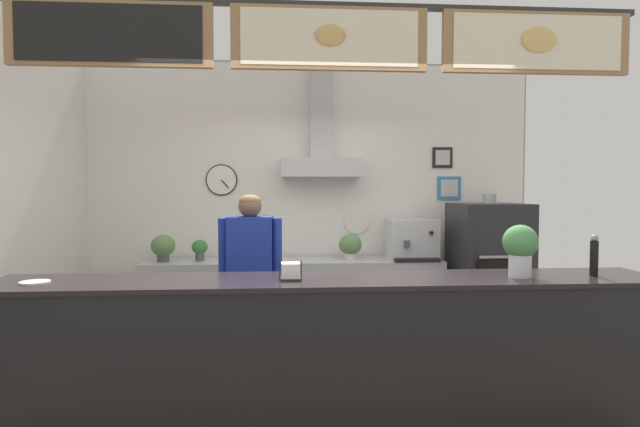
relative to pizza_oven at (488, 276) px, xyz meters
The scene contains 15 objects.
ground_plane 2.51m from the pizza_oven, 139.79° to the right, with size 5.98×5.98×0.00m, color brown.
back_wall_assembly 2.09m from the pizza_oven, 163.77° to the left, with size 4.98×2.55×3.08m.
service_counter 2.70m from the pizza_oven, 132.72° to the right, with size 4.26×0.62×1.09m.
back_prep_counter 2.06m from the pizza_oven, behind, with size 3.13×0.57×0.91m.
pizza_oven is the anchor object (origin of this frame).
shop_worker 2.57m from the pizza_oven, 160.29° to the right, with size 0.53×0.24×1.62m.
espresso_machine 0.87m from the pizza_oven, 162.63° to the left, with size 0.52×0.45×0.43m.
potted_oregano 1.47m from the pizza_oven, behind, with size 0.24×0.24×0.27m.
potted_sage 2.42m from the pizza_oven, behind, with size 0.13×0.13×0.18m.
potted_basil 3.03m from the pizza_oven, behind, with size 0.17×0.17×0.22m.
potted_thyme 3.40m from the pizza_oven, behind, with size 0.25×0.25×0.28m.
condiment_plate 4.17m from the pizza_oven, 150.90° to the right, with size 0.17×0.17×0.01m.
pepper_grinder 2.07m from the pizza_oven, 93.36° to the right, with size 0.05×0.05×0.27m.
basil_vase 2.18m from the pizza_oven, 107.07° to the right, with size 0.22×0.22×0.34m.
napkin_holder 2.92m from the pizza_oven, 136.46° to the right, with size 0.14×0.13×0.12m.
Camera 1 is at (-0.32, -3.70, 1.66)m, focal length 29.24 mm.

